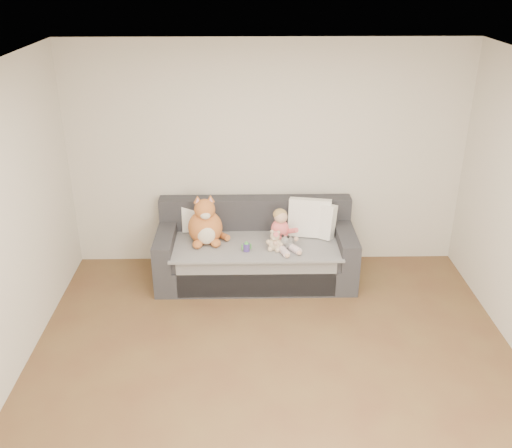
{
  "coord_description": "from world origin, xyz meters",
  "views": [
    {
      "loc": [
        -0.24,
        -3.67,
        3.33
      ],
      "look_at": [
        -0.14,
        1.87,
        0.75
      ],
      "focal_mm": 40.0,
      "sensor_mm": 36.0,
      "label": 1
    }
  ],
  "objects": [
    {
      "name": "teddy_bear",
      "position": [
        0.06,
        1.8,
        0.57
      ],
      "size": [
        0.18,
        0.15,
        0.24
      ],
      "rotation": [
        0.0,
        0.0,
        -0.32
      ],
      "color": "#C5AE88",
      "rests_on": "sofa"
    },
    {
      "name": "cushion_left",
      "position": [
        -0.78,
        2.32,
        0.65
      ],
      "size": [
        0.39,
        0.2,
        0.36
      ],
      "rotation": [
        0.0,
        0.0,
        0.06
      ],
      "color": "white",
      "rests_on": "sofa"
    },
    {
      "name": "sippy_cup",
      "position": [
        -0.24,
        1.77,
        0.54
      ],
      "size": [
        0.11,
        0.08,
        0.12
      ],
      "rotation": [
        0.0,
        0.0,
        0.24
      ],
      "color": "#463289",
      "rests_on": "sofa"
    },
    {
      "name": "room_shell",
      "position": [
        0.0,
        0.42,
        1.3
      ],
      "size": [
        5.0,
        5.0,
        5.0
      ],
      "color": "brown",
      "rests_on": "ground"
    },
    {
      "name": "plush_cat",
      "position": [
        -0.69,
        2.0,
        0.68
      ],
      "size": [
        0.47,
        0.42,
        0.58
      ],
      "rotation": [
        0.0,
        0.0,
        0.13
      ],
      "color": "#A65725",
      "rests_on": "sofa"
    },
    {
      "name": "sofa",
      "position": [
        -0.14,
        2.06,
        0.31
      ],
      "size": [
        2.2,
        0.94,
        0.85
      ],
      "color": "#252529",
      "rests_on": "ground"
    },
    {
      "name": "cushion_right_front",
      "position": [
        0.55,
        2.16,
        0.67
      ],
      "size": [
        0.46,
        0.39,
        0.4
      ],
      "rotation": [
        0.0,
        0.0,
        -0.57
      ],
      "color": "white",
      "rests_on": "sofa"
    },
    {
      "name": "cushion_right_back",
      "position": [
        0.47,
        2.16,
        0.69
      ],
      "size": [
        0.5,
        0.29,
        0.44
      ],
      "rotation": [
        0.0,
        0.0,
        -0.18
      ],
      "color": "white",
      "rests_on": "sofa"
    },
    {
      "name": "plush_cow",
      "position": [
        0.19,
        1.85,
        0.55
      ],
      "size": [
        0.15,
        0.22,
        0.18
      ],
      "rotation": [
        0.0,
        0.0,
        -0.3
      ],
      "color": "white",
      "rests_on": "sofa"
    },
    {
      "name": "toddler",
      "position": [
        0.14,
        1.89,
        0.65
      ],
      "size": [
        0.33,
        0.43,
        0.43
      ],
      "rotation": [
        0.0,
        0.0,
        0.42
      ],
      "color": "#E76951",
      "rests_on": "sofa"
    }
  ]
}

